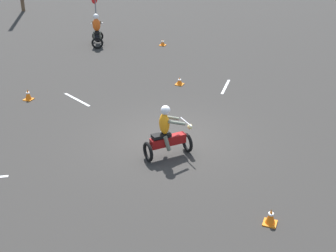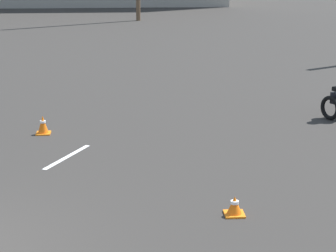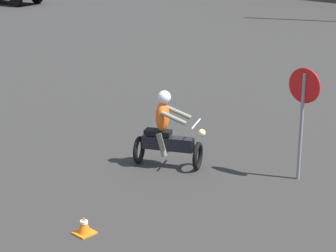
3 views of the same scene
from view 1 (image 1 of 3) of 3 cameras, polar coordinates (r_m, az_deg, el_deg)
ground_plane at (r=15.04m, az=0.11°, el=-1.54°), size 120.00×120.00×0.00m
motorcycle_rider_foreground at (r=13.70m, az=-0.13°, el=-1.06°), size 1.43×1.39×1.66m
motorcycle_rider_background at (r=24.91m, az=-8.65°, el=11.30°), size 1.52×1.19×1.66m
stop_sign at (r=27.41m, az=-8.90°, el=14.59°), size 0.70×0.08×2.30m
traffic_cone_near_left at (r=19.38m, az=1.42°, el=5.49°), size 0.32×0.32×0.32m
traffic_cone_mid_center at (r=18.65m, az=-16.70°, el=3.67°), size 0.32×0.32×0.42m
traffic_cone_far_right at (r=11.50m, az=12.41°, el=-10.75°), size 0.32×0.32×0.42m
traffic_cone_far_center at (r=24.77m, az=-0.66°, el=10.13°), size 0.32×0.32×0.31m
lane_stripe_e at (r=19.35m, az=7.04°, el=4.79°), size 1.64×0.23×0.01m
lane_stripe_ne at (r=18.29m, az=-11.04°, el=3.20°), size 0.86×1.56×0.01m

